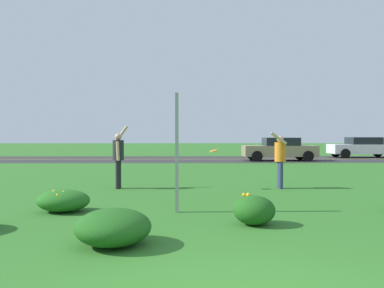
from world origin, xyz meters
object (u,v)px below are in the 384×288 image
person_catcher_orange_shirt (280,157)px  person_thrower_dark_shirt (118,155)px  frisbee_orange (213,151)px  car_tan_center_left (280,149)px  car_white_leftmost (362,147)px  sign_post_near_path (177,153)px

person_catcher_orange_shirt → person_thrower_dark_shirt: bearing=179.1°
frisbee_orange → car_tan_center_left: bearing=69.0°
car_white_leftmost → frisbee_orange: bearing=-125.5°
car_tan_center_left → sign_post_near_path: bearing=-110.0°
sign_post_near_path → car_tan_center_left: sign_post_near_path is taller
sign_post_near_path → car_tan_center_left: (6.10, 16.75, -0.53)m
person_thrower_dark_shirt → car_tan_center_left: 15.19m
frisbee_orange → sign_post_near_path: bearing=-106.0°
frisbee_orange → car_tan_center_left: (5.07, 13.17, -0.42)m
person_thrower_dark_shirt → car_tan_center_left: bearing=58.4°
person_catcher_orange_shirt → car_tan_center_left: (3.01, 13.01, -0.23)m
person_catcher_orange_shirt → frisbee_orange: bearing=-175.5°
frisbee_orange → car_white_leftmost: size_ratio=0.05×
person_thrower_dark_shirt → frisbee_orange: 2.91m
sign_post_near_path → car_white_leftmost: bearing=57.5°
car_white_leftmost → person_catcher_orange_shirt: bearing=-120.7°
sign_post_near_path → car_tan_center_left: size_ratio=0.56×
person_catcher_orange_shirt → car_tan_center_left: 13.35m
person_thrower_dark_shirt → person_catcher_orange_shirt: size_ratio=1.12×
person_catcher_orange_shirt → car_white_leftmost: person_catcher_orange_shirt is taller
frisbee_orange → car_tan_center_left: 14.12m
sign_post_near_path → car_tan_center_left: 17.83m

